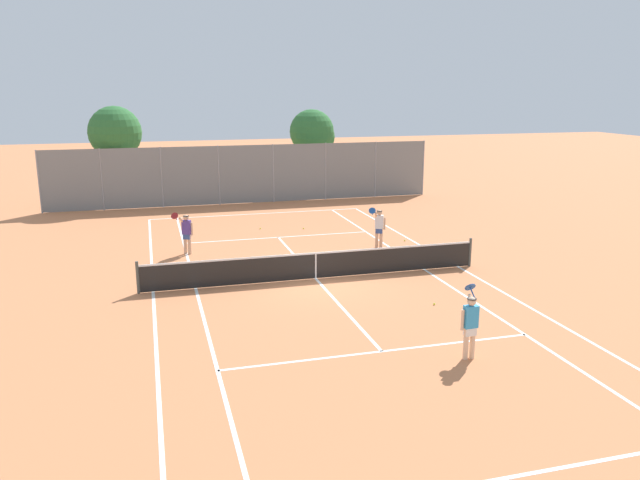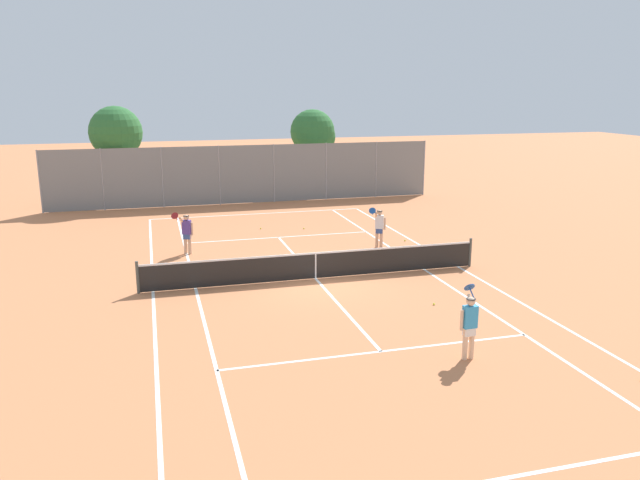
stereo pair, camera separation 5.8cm
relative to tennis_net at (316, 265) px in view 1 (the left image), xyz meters
The scene contains 13 objects.
ground_plane 0.51m from the tennis_net, ahead, with size 120.00×120.00×0.00m, color #CC7A4C.
court_line_markings 0.51m from the tennis_net, ahead, with size 11.10×23.90×0.01m.
tennis_net is the anchor object (origin of this frame).
player_near_side 7.61m from the tennis_net, 75.50° to the right, with size 0.64×0.75×1.77m.
player_far_left 6.14m from the tennis_net, 131.84° to the left, with size 0.86×0.68×1.77m.
player_far_right 5.06m from the tennis_net, 43.59° to the left, with size 0.86×0.67×1.77m.
loose_tennis_ball_0 7.88m from the tennis_net, 79.07° to the left, with size 0.07×0.07×0.07m, color #D1DB33.
loose_tennis_ball_1 6.70m from the tennis_net, 39.51° to the left, with size 0.07×0.07×0.07m, color #D1DB33.
loose_tennis_ball_2 8.29m from the tennis_net, 93.30° to the left, with size 0.07×0.07×0.07m, color #D1DB33.
loose_tennis_ball_4 4.57m from the tennis_net, 51.91° to the right, with size 0.07×0.07×0.07m, color #D1DB33.
back_fence 15.20m from the tennis_net, 90.00° to the left, with size 22.01×0.08×3.34m.
tree_behind_left 18.53m from the tennis_net, 112.83° to the left, with size 2.92×2.92×5.51m.
tree_behind_right 18.71m from the tennis_net, 75.24° to the left, with size 2.91×2.75×5.20m.
Camera 1 is at (-5.42, -20.08, 6.50)m, focal length 35.00 mm.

